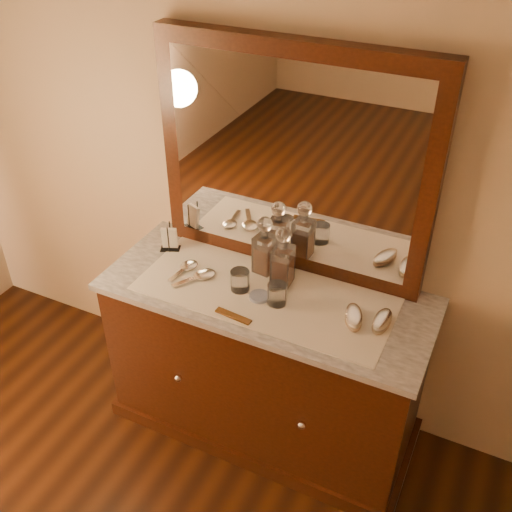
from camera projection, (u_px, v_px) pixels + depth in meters
name	position (u px, v px, depth m)	size (l,w,h in m)	color
dresser_cabinet	(265.00, 365.00, 2.78)	(1.40, 0.55, 0.82)	black
dresser_plinth	(265.00, 416.00, 2.99)	(1.46, 0.59, 0.08)	black
knob_left	(178.00, 378.00, 2.65)	(0.04, 0.04, 0.04)	silver
knob_right	(302.00, 425.00, 2.44)	(0.04, 0.04, 0.04)	silver
marble_top	(266.00, 294.00, 2.53)	(1.44, 0.59, 0.03)	silver
mirror_frame	(292.00, 163.00, 2.42)	(1.20, 0.08, 1.00)	black
mirror_glass	(289.00, 166.00, 2.39)	(1.06, 0.01, 0.86)	white
lace_runner	(264.00, 294.00, 2.51)	(1.10, 0.45, 0.00)	white
pin_dish	(259.00, 296.00, 2.48)	(0.09, 0.09, 0.01)	silver
comb	(233.00, 316.00, 2.38)	(0.16, 0.03, 0.01)	brown
napkin_rack	(170.00, 239.00, 2.76)	(0.11, 0.09, 0.14)	black
decanter_left	(265.00, 251.00, 2.58)	(0.09, 0.09, 0.28)	brown
decanter_right	(283.00, 262.00, 2.51)	(0.09, 0.09, 0.28)	brown
brush_near	(354.00, 317.00, 2.35)	(0.12, 0.17, 0.04)	#93775A
brush_far	(382.00, 321.00, 2.33)	(0.07, 0.15, 0.04)	#93775A
hand_mirror_outer	(187.00, 267.00, 2.65)	(0.08, 0.19, 0.02)	silver
hand_mirror_inner	(201.00, 276.00, 2.60)	(0.15, 0.21, 0.02)	silver
tumblers	(258.00, 287.00, 2.47)	(0.26, 0.10, 0.09)	white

